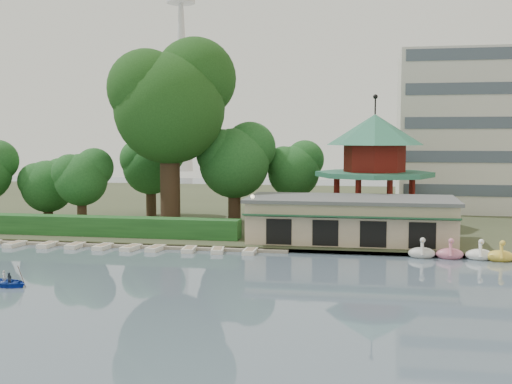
% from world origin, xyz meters
% --- Properties ---
extents(ground_plane, '(220.00, 220.00, 0.00)m').
position_xyz_m(ground_plane, '(0.00, 0.00, 0.00)').
color(ground_plane, slate).
rests_on(ground_plane, ground).
extents(shore, '(220.00, 70.00, 0.40)m').
position_xyz_m(shore, '(0.00, 52.00, 0.20)').
color(shore, '#424930').
rests_on(shore, ground).
extents(embankment, '(220.00, 0.60, 0.30)m').
position_xyz_m(embankment, '(0.00, 17.30, 0.15)').
color(embankment, gray).
rests_on(embankment, ground).
extents(dock, '(34.00, 1.60, 0.24)m').
position_xyz_m(dock, '(-12.00, 17.20, 0.12)').
color(dock, gray).
rests_on(dock, ground).
extents(boathouse, '(18.60, 9.39, 3.90)m').
position_xyz_m(boathouse, '(10.00, 21.97, 2.37)').
color(boathouse, '#C8B295').
rests_on(boathouse, shore).
extents(pavilion, '(12.40, 12.40, 13.50)m').
position_xyz_m(pavilion, '(12.00, 32.00, 7.48)').
color(pavilion, '#C8B295').
rests_on(pavilion, shore).
extents(broadcast_tower, '(8.00, 8.00, 96.00)m').
position_xyz_m(broadcast_tower, '(-42.00, 140.00, 33.98)').
color(broadcast_tower, silver).
rests_on(broadcast_tower, ground).
extents(hedge, '(30.00, 2.00, 1.80)m').
position_xyz_m(hedge, '(-15.00, 20.50, 1.30)').
color(hedge, '#235C25').
rests_on(hedge, shore).
extents(lamp_post, '(0.36, 0.36, 4.28)m').
position_xyz_m(lamp_post, '(1.50, 19.00, 3.34)').
color(lamp_post, black).
rests_on(lamp_post, shore).
extents(big_tree, '(12.70, 11.83, 19.79)m').
position_xyz_m(big_tree, '(-8.84, 28.19, 13.70)').
color(big_tree, '#3A281C').
rests_on(big_tree, shore).
extents(small_trees, '(39.61, 16.18, 11.01)m').
position_xyz_m(small_trees, '(-12.61, 31.73, 6.40)').
color(small_trees, '#3A281C').
rests_on(small_trees, shore).
extents(moored_rowboats, '(29.93, 2.76, 0.36)m').
position_xyz_m(moored_rowboats, '(-12.64, 15.86, 0.18)').
color(moored_rowboats, white).
rests_on(moored_rowboats, ground).
extents(rowboat_with_passengers, '(5.04, 4.15, 2.01)m').
position_xyz_m(rowboat_with_passengers, '(-11.59, 1.56, 0.46)').
color(rowboat_with_passengers, '#183DB2').
rests_on(rowboat_with_passengers, ground).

